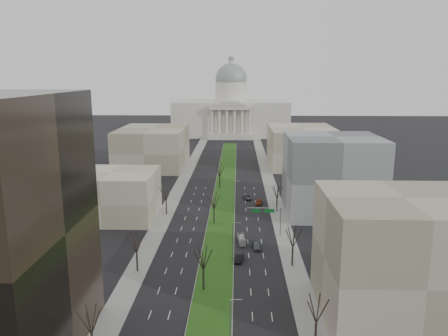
% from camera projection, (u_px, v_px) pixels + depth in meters
% --- Properties ---
extents(ground, '(600.00, 600.00, 0.00)m').
position_uv_depth(ground, '(225.00, 188.00, 165.82)').
color(ground, black).
rests_on(ground, ground).
extents(median, '(8.00, 222.03, 0.20)m').
position_uv_depth(median, '(225.00, 189.00, 164.81)').
color(median, '#999993').
rests_on(median, ground).
extents(sidewalk_left, '(5.00, 330.00, 0.15)m').
position_uv_depth(sidewalk_left, '(169.00, 207.00, 141.90)').
color(sidewalk_left, gray).
rests_on(sidewalk_left, ground).
extents(sidewalk_right, '(5.00, 330.00, 0.15)m').
position_uv_depth(sidewalk_right, '(277.00, 208.00, 140.84)').
color(sidewalk_right, gray).
rests_on(sidewalk_right, ground).
extents(capitol, '(80.00, 46.00, 55.00)m').
position_uv_depth(capitol, '(231.00, 112.00, 308.54)').
color(capitol, beige).
rests_on(capitol, ground).
extents(building_beige_left, '(26.00, 22.00, 14.00)m').
position_uv_depth(building_beige_left, '(112.00, 195.00, 131.14)').
color(building_beige_left, tan).
rests_on(building_beige_left, ground).
extents(building_tan_right, '(26.00, 24.00, 22.00)m').
position_uv_depth(building_tan_right, '(398.00, 258.00, 76.52)').
color(building_tan_right, gray).
rests_on(building_tan_right, ground).
extents(building_grey_right, '(28.00, 26.00, 24.00)m').
position_uv_depth(building_grey_right, '(332.00, 175.00, 134.90)').
color(building_grey_right, slate).
rests_on(building_grey_right, ground).
extents(building_far_left, '(30.00, 40.00, 18.00)m').
position_uv_depth(building_far_left, '(153.00, 147.00, 204.06)').
color(building_far_left, gray).
rests_on(building_far_left, ground).
extents(building_far_right, '(30.00, 40.00, 18.00)m').
position_uv_depth(building_far_right, '(301.00, 146.00, 206.83)').
color(building_far_right, tan).
rests_on(building_far_right, ground).
extents(tree_left_near, '(5.10, 5.10, 9.18)m').
position_uv_depth(tree_left_near, '(91.00, 319.00, 65.28)').
color(tree_left_near, black).
rests_on(tree_left_near, ground).
extents(tree_left_mid, '(5.40, 5.40, 9.72)m').
position_uv_depth(tree_left_mid, '(136.00, 242.00, 94.51)').
color(tree_left_mid, black).
rests_on(tree_left_mid, ground).
extents(tree_left_far, '(5.28, 5.28, 9.50)m').
position_uv_depth(tree_left_far, '(166.00, 193.00, 133.63)').
color(tree_left_far, black).
rests_on(tree_left_far, ground).
extents(tree_right_near, '(5.16, 5.16, 9.29)m').
position_uv_depth(tree_right_near, '(317.00, 308.00, 68.13)').
color(tree_right_near, black).
rests_on(tree_right_near, ground).
extents(tree_right_mid, '(5.52, 5.52, 9.94)m').
position_uv_depth(tree_right_mid, '(293.00, 236.00, 97.35)').
color(tree_right_mid, black).
rests_on(tree_right_mid, ground).
extents(tree_right_far, '(5.04, 5.04, 9.07)m').
position_uv_depth(tree_right_far, '(277.00, 192.00, 136.56)').
color(tree_right_far, black).
rests_on(tree_right_far, ground).
extents(tree_median_a, '(5.40, 5.40, 9.72)m').
position_uv_depth(tree_median_a, '(203.00, 258.00, 86.23)').
color(tree_median_a, black).
rests_on(tree_median_a, ground).
extents(tree_median_b, '(5.40, 5.40, 9.72)m').
position_uv_depth(tree_median_b, '(214.00, 200.00, 125.32)').
color(tree_median_b, black).
rests_on(tree_median_b, ground).
extents(tree_median_c, '(5.40, 5.40, 9.72)m').
position_uv_depth(tree_median_c, '(220.00, 170.00, 164.40)').
color(tree_median_c, black).
rests_on(tree_median_c, ground).
extents(streetlamp_median_a, '(1.90, 0.20, 9.16)m').
position_uv_depth(streetlamp_median_a, '(231.00, 325.00, 66.98)').
color(streetlamp_median_a, gray).
rests_on(streetlamp_median_a, ground).
extents(streetlamp_median_b, '(1.90, 0.20, 9.16)m').
position_uv_depth(streetlamp_median_b, '(233.00, 240.00, 101.18)').
color(streetlamp_median_b, gray).
rests_on(streetlamp_median_b, ground).
extents(streetlamp_median_c, '(1.90, 0.20, 9.16)m').
position_uv_depth(streetlamp_median_c, '(234.00, 194.00, 140.26)').
color(streetlamp_median_c, gray).
rests_on(streetlamp_median_c, ground).
extents(mast_arm_signs, '(9.12, 0.24, 8.09)m').
position_uv_depth(mast_arm_signs, '(270.00, 215.00, 115.29)').
color(mast_arm_signs, gray).
rests_on(mast_arm_signs, ground).
extents(car_grey_near, '(2.46, 4.95, 1.62)m').
position_uv_depth(car_grey_near, '(256.00, 246.00, 108.25)').
color(car_grey_near, '#52565A').
rests_on(car_grey_near, ground).
extents(car_black, '(2.35, 4.93, 1.56)m').
position_uv_depth(car_black, '(239.00, 258.00, 101.22)').
color(car_black, black).
rests_on(car_black, ground).
extents(car_red, '(2.47, 5.07, 1.42)m').
position_uv_depth(car_red, '(259.00, 202.00, 145.57)').
color(car_red, maroon).
rests_on(car_red, ground).
extents(car_grey_far, '(3.01, 5.33, 1.41)m').
position_uv_depth(car_grey_far, '(247.00, 197.00, 151.49)').
color(car_grey_far, '#414447').
rests_on(car_grey_far, ground).
extents(box_van, '(2.29, 7.02, 1.92)m').
position_uv_depth(box_van, '(242.00, 239.00, 112.13)').
color(box_van, silver).
rests_on(box_van, ground).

